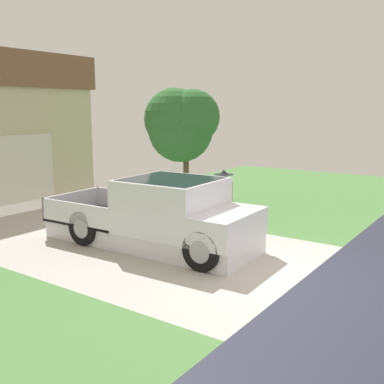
{
  "coord_description": "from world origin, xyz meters",
  "views": [
    {
      "loc": [
        -7.52,
        -2.9,
        3.09
      ],
      "look_at": [
        1.19,
        3.18,
        1.15
      ],
      "focal_mm": 42.82,
      "sensor_mm": 36.0,
      "label": 1
    }
  ],
  "objects_px": {
    "pickup_truck": "(165,217)",
    "handbag": "(234,233)",
    "neighbor_tree": "(181,123)",
    "person_with_hat": "(223,200)"
  },
  "relations": [
    {
      "from": "person_with_hat",
      "to": "handbag",
      "type": "distance_m",
      "value": 0.86
    },
    {
      "from": "pickup_truck",
      "to": "neighbor_tree",
      "type": "distance_m",
      "value": 5.14
    },
    {
      "from": "person_with_hat",
      "to": "pickup_truck",
      "type": "bearing_deg",
      "value": 11.94
    },
    {
      "from": "pickup_truck",
      "to": "neighbor_tree",
      "type": "height_order",
      "value": "neighbor_tree"
    },
    {
      "from": "pickup_truck",
      "to": "handbag",
      "type": "height_order",
      "value": "pickup_truck"
    },
    {
      "from": "pickup_truck",
      "to": "handbag",
      "type": "bearing_deg",
      "value": 148.33
    },
    {
      "from": "pickup_truck",
      "to": "neighbor_tree",
      "type": "relative_size",
      "value": 1.36
    },
    {
      "from": "person_with_hat",
      "to": "neighbor_tree",
      "type": "xyz_separation_m",
      "value": [
        2.52,
        3.1,
        1.72
      ]
    },
    {
      "from": "pickup_truck",
      "to": "handbag",
      "type": "distance_m",
      "value": 1.91
    },
    {
      "from": "person_with_hat",
      "to": "handbag",
      "type": "xyz_separation_m",
      "value": [
        0.03,
        -0.3,
        -0.8
      ]
    }
  ]
}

